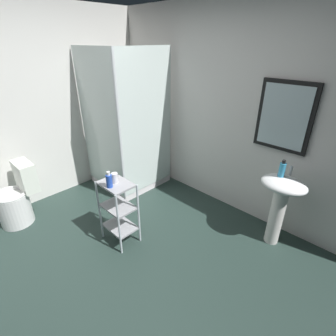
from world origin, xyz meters
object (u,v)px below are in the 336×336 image
object	(u,v)px
shower_stall	(128,158)
rinse_cup	(115,178)
toilet	(17,199)
shampoo_bottle_blue	(109,181)
storage_cart	(118,208)
hand_soap_bottle	(282,169)
pedestal_sink	(281,198)

from	to	relation	value
shower_stall	rinse_cup	distance (m)	1.26
rinse_cup	toilet	bearing A→B (deg)	-149.46
shampoo_bottle_blue	storage_cart	bearing A→B (deg)	102.42
storage_cart	toilet	bearing A→B (deg)	-150.11
hand_soap_bottle	shampoo_bottle_blue	distance (m)	1.74
storage_cart	hand_soap_bottle	bearing A→B (deg)	45.11
pedestal_sink	shampoo_bottle_blue	world-z (taller)	shampoo_bottle_blue
toilet	storage_cart	size ratio (longest dim) A/B	1.03
toilet	rinse_cup	bearing A→B (deg)	30.54
shower_stall	toilet	world-z (taller)	shower_stall
shower_stall	hand_soap_bottle	bearing A→B (deg)	9.84
shower_stall	rinse_cup	bearing A→B (deg)	-42.91
pedestal_sink	toilet	world-z (taller)	pedestal_sink
shower_stall	pedestal_sink	world-z (taller)	shower_stall
shower_stall	shampoo_bottle_blue	xyz separation A→B (m)	(0.93, -0.92, 0.35)
pedestal_sink	hand_soap_bottle	world-z (taller)	hand_soap_bottle
rinse_cup	hand_soap_bottle	bearing A→B (deg)	44.51
pedestal_sink	hand_soap_bottle	distance (m)	0.32
shampoo_bottle_blue	rinse_cup	distance (m)	0.10
pedestal_sink	hand_soap_bottle	bearing A→B (deg)	158.32
pedestal_sink	toilet	size ratio (longest dim) A/B	1.07
shower_stall	pedestal_sink	bearing A→B (deg)	9.03
pedestal_sink	hand_soap_bottle	size ratio (longest dim) A/B	4.46
storage_cart	shampoo_bottle_blue	distance (m)	0.39
rinse_cup	shampoo_bottle_blue	bearing A→B (deg)	-68.14
pedestal_sink	shampoo_bottle_blue	xyz separation A→B (m)	(-1.23, -1.26, 0.23)
pedestal_sink	shampoo_bottle_blue	bearing A→B (deg)	-134.33
hand_soap_bottle	rinse_cup	xyz separation A→B (m)	(-1.21, -1.19, -0.10)
pedestal_sink	storage_cart	size ratio (longest dim) A/B	1.09
storage_cart	shampoo_bottle_blue	world-z (taller)	shampoo_bottle_blue
shower_stall	hand_soap_bottle	distance (m)	2.18
storage_cart	rinse_cup	size ratio (longest dim) A/B	6.89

